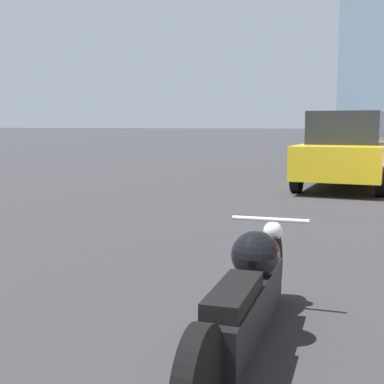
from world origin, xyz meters
name	(u,v)px	position (x,y,z in m)	size (l,w,h in m)	color
motorcycle	(247,298)	(2.67, 4.82, 0.38)	(0.62, 2.69, 0.78)	black
parked_car_yellow	(346,151)	(2.31, 14.68, 0.89)	(2.06, 4.13, 1.82)	gold
parked_car_silver	(382,142)	(2.72, 25.87, 0.79)	(2.09, 4.32, 1.57)	#BCBCC1
parked_car_black	(384,135)	(2.40, 37.24, 0.87)	(2.01, 4.33, 1.77)	black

